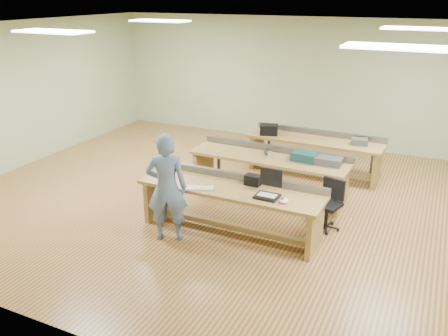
% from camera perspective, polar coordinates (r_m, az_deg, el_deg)
% --- Properties ---
extents(floor, '(10.00, 10.00, 0.00)m').
position_cam_1_polar(floor, '(8.52, 2.05, -4.07)').
color(floor, '#A07A3C').
rests_on(floor, ground).
extents(ceiling, '(10.00, 10.00, 0.00)m').
position_cam_1_polar(ceiling, '(7.77, 2.34, 16.48)').
color(ceiling, silver).
rests_on(ceiling, wall_back).
extents(wall_back, '(10.00, 0.04, 3.00)m').
position_cam_1_polar(wall_back, '(11.72, 10.03, 10.17)').
color(wall_back, '#9FB387').
rests_on(wall_back, floor).
extents(wall_front, '(10.00, 0.04, 3.00)m').
position_cam_1_polar(wall_front, '(4.82, -17.00, -5.62)').
color(wall_front, '#9FB387').
rests_on(wall_front, floor).
extents(wall_left, '(0.04, 8.00, 3.00)m').
position_cam_1_polar(wall_left, '(10.93, -22.94, 8.14)').
color(wall_left, '#9FB387').
rests_on(wall_left, floor).
extents(fluor_panels, '(6.20, 3.50, 0.03)m').
position_cam_1_polar(fluor_panels, '(7.77, 2.33, 16.26)').
color(fluor_panels, white).
rests_on(fluor_panels, ceiling).
extents(workbench_front, '(2.89, 0.80, 0.86)m').
position_cam_1_polar(workbench_front, '(7.30, 0.88, -3.67)').
color(workbench_front, '#A68146').
rests_on(workbench_front, floor).
extents(workbench_mid, '(2.93, 0.88, 0.86)m').
position_cam_1_polar(workbench_mid, '(8.65, 5.46, 0.22)').
color(workbench_mid, '#A68146').
rests_on(workbench_mid, floor).
extents(workbench_back, '(2.73, 0.81, 0.86)m').
position_cam_1_polar(workbench_back, '(9.81, 10.87, 2.38)').
color(workbench_back, '#A68146').
rests_on(workbench_back, floor).
extents(person, '(0.72, 0.62, 1.67)m').
position_cam_1_polar(person, '(7.02, -6.91, -2.38)').
color(person, slate).
rests_on(person, floor).
extents(laptop_base, '(0.35, 0.29, 0.04)m').
position_cam_1_polar(laptop_base, '(6.87, 5.22, -3.43)').
color(laptop_base, black).
rests_on(laptop_base, workbench_front).
extents(laptop_screen, '(0.34, 0.03, 0.27)m').
position_cam_1_polar(laptop_screen, '(6.89, 5.70, -1.13)').
color(laptop_screen, black).
rests_on(laptop_screen, laptop_base).
extents(keyboard, '(0.46, 0.31, 0.03)m').
position_cam_1_polar(keyboard, '(7.14, -3.03, -2.44)').
color(keyboard, beige).
rests_on(keyboard, workbench_front).
extents(trackball_mouse, '(0.15, 0.17, 0.06)m').
position_cam_1_polar(trackball_mouse, '(6.73, 7.22, -3.92)').
color(trackball_mouse, white).
rests_on(trackball_mouse, workbench_front).
extents(camera_bag, '(0.25, 0.16, 0.16)m').
position_cam_1_polar(camera_bag, '(7.27, 3.49, -1.46)').
color(camera_bag, black).
rests_on(camera_bag, workbench_front).
extents(task_chair, '(0.53, 0.53, 0.80)m').
position_cam_1_polar(task_chair, '(7.67, 12.40, -5.09)').
color(task_chair, black).
rests_on(task_chair, floor).
extents(parts_bin_teal, '(0.45, 0.35, 0.15)m').
position_cam_1_polar(parts_bin_teal, '(8.43, 9.68, 1.39)').
color(parts_bin_teal, '#12353B').
rests_on(parts_bin_teal, workbench_mid).
extents(parts_bin_grey, '(0.46, 0.30, 0.12)m').
position_cam_1_polar(parts_bin_grey, '(8.32, 12.47, 0.84)').
color(parts_bin_grey, '#3A3A3D').
rests_on(parts_bin_grey, workbench_mid).
extents(mug, '(0.17, 0.17, 0.10)m').
position_cam_1_polar(mug, '(8.65, 5.21, 1.92)').
color(mug, '#3A3A3D').
rests_on(mug, workbench_mid).
extents(drinks_can, '(0.09, 0.09, 0.13)m').
position_cam_1_polar(drinks_can, '(8.44, 5.52, 1.55)').
color(drinks_can, white).
rests_on(drinks_can, workbench_mid).
extents(storage_box_back, '(0.43, 0.36, 0.21)m').
position_cam_1_polar(storage_box_back, '(9.88, 5.43, 4.62)').
color(storage_box_back, black).
rests_on(storage_box_back, workbench_back).
extents(tray_back, '(0.34, 0.28, 0.12)m').
position_cam_1_polar(tray_back, '(9.54, 16.00, 3.06)').
color(tray_back, '#3A3A3D').
rests_on(tray_back, workbench_back).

